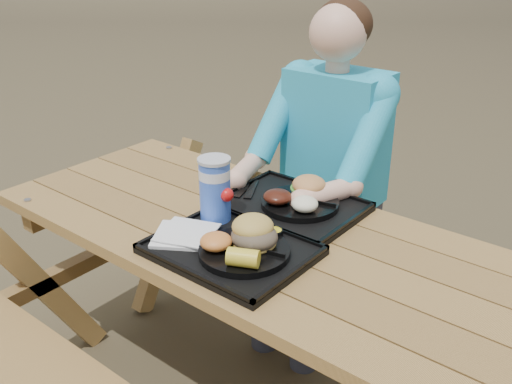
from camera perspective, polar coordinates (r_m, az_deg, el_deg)
The scene contains 17 objects.
picnic_table at distance 2.00m, azimuth 0.00°, elevation -13.26°, with size 1.80×1.49×0.75m, color #999999, non-canonical shape.
tray_near at distance 1.66m, azimuth -2.52°, elevation -5.89°, with size 0.45×0.35×0.02m, color black.
tray_far at distance 1.91m, azimuth 3.49°, elevation -1.52°, with size 0.45×0.35×0.02m, color black.
plate_near at distance 1.62m, azimuth -1.17°, elevation -5.97°, with size 0.26×0.26×0.02m, color black.
plate_far at distance 1.90m, azimuth 4.41°, elevation -1.13°, with size 0.26×0.26×0.02m, color black.
napkin_stack at distance 1.72m, azimuth -7.36°, elevation -4.19°, with size 0.16×0.16×0.02m, color white.
soda_cup at distance 1.78m, azimuth -4.12°, elevation 0.14°, with size 0.10×0.10×0.20m, color blue.
condiment_bbq at distance 1.73m, azimuth -0.08°, elevation -3.62°, with size 0.05×0.05×0.03m, color black.
condiment_mustard at distance 1.69m, azimuth 1.85°, elevation -4.24°, with size 0.05×0.05×0.03m, color gold.
sandwich at distance 1.60m, azimuth -0.17°, elevation -3.24°, with size 0.13×0.13×0.13m, color gold, non-canonical shape.
mac_cheese at distance 1.60m, azimuth -4.02°, elevation -4.95°, with size 0.09×0.09×0.05m, color orange.
corn_cob at distance 1.52m, azimuth -1.30°, elevation -6.59°, with size 0.09×0.09×0.05m, color yellow, non-canonical shape.
cutlery_far at distance 2.01m, azimuth -0.47°, elevation 0.28°, with size 0.03×0.16×0.01m, color black.
burger at distance 1.92m, azimuth 5.34°, elevation 1.12°, with size 0.12×0.12×0.10m, color #D68C4B, non-canonical shape.
baked_beans at distance 1.87m, azimuth 2.17°, elevation -0.47°, with size 0.10×0.10×0.04m, color #42170D.
potato_salad at distance 1.82m, azimuth 4.90°, elevation -1.20°, with size 0.09×0.09×0.05m, color white.
diner at distance 2.33m, azimuth 7.42°, elevation 0.07°, with size 0.48×0.84×1.28m, color #1AB5B6, non-canonical shape.
Camera 1 is at (0.99, -1.23, 1.61)m, focal length 40.00 mm.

